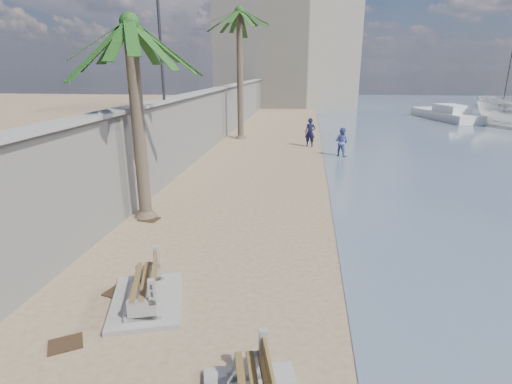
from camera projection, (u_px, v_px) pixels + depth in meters
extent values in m
cube|color=gray|center=(209.00, 120.00, 25.18)|extent=(0.45, 70.00, 3.50)
cube|color=gray|center=(208.00, 91.00, 24.64)|extent=(0.80, 70.00, 0.12)
cube|color=#B7AA93|center=(288.00, 52.00, 53.52)|extent=(18.00, 12.00, 14.00)
cube|color=gray|center=(147.00, 301.00, 8.69)|extent=(2.03, 2.48, 0.12)
cylinder|color=brown|center=(138.00, 126.00, 12.83)|extent=(0.42, 0.42, 6.22)
cylinder|color=brown|center=(240.00, 77.00, 27.77)|extent=(0.44, 0.44, 8.53)
cylinder|color=#2D2D33|center=(160.00, 37.00, 16.29)|extent=(0.12, 0.12, 5.00)
imported|color=#121233|center=(310.00, 130.00, 25.66)|extent=(0.86, 0.68, 2.12)
imported|color=#4C599D|center=(342.00, 140.00, 22.94)|extent=(1.12, 1.06, 1.85)
cube|color=silver|center=(503.00, 106.00, 51.10)|extent=(7.21, 4.35, 0.70)
cylinder|color=#2D2D33|center=(509.00, 68.00, 49.73)|extent=(0.12, 0.12, 8.67)
cube|color=#382616|center=(66.00, 344.00, 7.39)|extent=(0.75, 0.72, 0.03)
cube|color=#382616|center=(149.00, 219.00, 13.49)|extent=(0.71, 0.61, 0.03)
cube|color=#382616|center=(117.00, 291.00, 9.14)|extent=(0.59, 0.66, 0.03)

